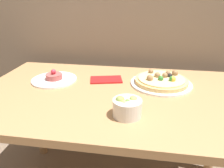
% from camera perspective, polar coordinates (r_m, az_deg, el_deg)
% --- Properties ---
extents(dining_table, '(1.41, 0.83, 0.75)m').
position_cam_1_polar(dining_table, '(1.14, 0.83, -6.55)').
color(dining_table, '#AD7F51').
rests_on(dining_table, ground_plane).
extents(pizza_plate, '(0.33, 0.33, 0.06)m').
position_cam_1_polar(pizza_plate, '(1.22, 12.77, 0.79)').
color(pizza_plate, white).
rests_on(pizza_plate, dining_table).
extents(tartare_plate, '(0.25, 0.25, 0.07)m').
position_cam_1_polar(tartare_plate, '(1.29, -14.86, 1.38)').
color(tartare_plate, white).
rests_on(tartare_plate, dining_table).
extents(small_bowl, '(0.12, 0.12, 0.09)m').
position_cam_1_polar(small_bowl, '(0.89, 3.93, -6.03)').
color(small_bowl, silver).
rests_on(small_bowl, dining_table).
extents(napkin, '(0.20, 0.15, 0.01)m').
position_cam_1_polar(napkin, '(1.25, -1.53, 1.15)').
color(napkin, red).
rests_on(napkin, dining_table).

